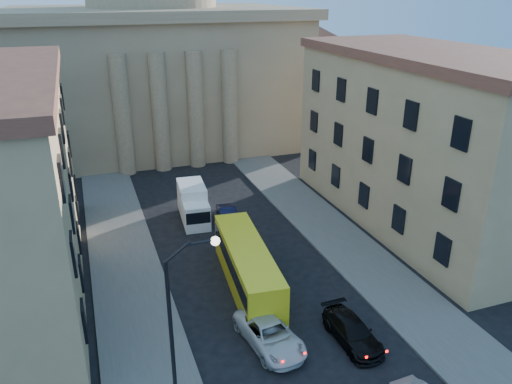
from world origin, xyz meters
TOP-DOWN VIEW (x-y plane):
  - sidewalk_left at (-8.50, 18.00)m, footprint 5.00×60.00m
  - sidewalk_right at (8.50, 18.00)m, footprint 5.00×60.00m
  - church at (0.00, 55.47)m, footprint 68.02×28.76m
  - building_right at (17.00, 22.00)m, footprint 11.60×26.60m
  - street_lamp at (-6.97, 8.00)m, footprint 2.62×0.44m
  - car_left_mid at (-1.57, 10.36)m, footprint 3.23×5.72m
  - car_right_mid at (3.06, 9.00)m, footprint 2.08×4.87m
  - car_right_far at (0.80, 17.11)m, footprint 1.66×3.77m
  - car_right_distant at (0.80, 26.65)m, footprint 1.95×4.42m
  - city_bus at (-0.80, 16.62)m, footprint 3.49×11.16m
  - box_truck at (-1.82, 28.48)m, footprint 2.65×5.77m

SIDE VIEW (x-z plane):
  - sidewalk_left at x=-8.50m, z-range 0.00..0.15m
  - sidewalk_right at x=8.50m, z-range 0.00..0.15m
  - car_right_far at x=0.80m, z-range 0.00..1.26m
  - car_right_mid at x=3.06m, z-range 0.00..1.40m
  - car_right_distant at x=0.80m, z-range 0.00..1.41m
  - car_left_mid at x=-1.57m, z-range 0.00..1.51m
  - box_truck at x=-1.82m, z-range -0.08..3.00m
  - city_bus at x=-0.80m, z-range 0.12..3.21m
  - street_lamp at x=-6.97m, z-range 0.87..9.70m
  - building_right at x=17.00m, z-range 0.07..14.77m
  - church at x=0.00m, z-range -6.42..30.18m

